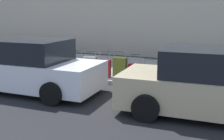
% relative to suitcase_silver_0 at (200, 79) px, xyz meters
% --- Properties ---
extents(ground_plane, '(40.00, 40.00, 0.00)m').
position_rel_suitcase_silver_0_xyz_m(ground_plane, '(3.87, 0.40, -0.41)').
color(ground_plane, black).
extents(sidewalk_curb, '(18.00, 5.00, 0.14)m').
position_rel_suitcase_silver_0_xyz_m(sidewalk_curb, '(3.87, -2.10, -0.34)').
color(sidewalk_curb, gray).
rests_on(sidewalk_curb, ground_plane).
extents(suitcase_silver_0, '(0.42, 0.25, 0.74)m').
position_rel_suitcase_silver_0_xyz_m(suitcase_silver_0, '(0.00, 0.00, 0.00)').
color(suitcase_silver_0, '#9EA0A8').
rests_on(suitcase_silver_0, sidewalk_curb).
extents(suitcase_teal_1, '(0.39, 0.27, 0.78)m').
position_rel_suitcase_silver_0_xyz_m(suitcase_teal_1, '(0.50, -0.11, 0.09)').
color(suitcase_teal_1, '#0F606B').
rests_on(suitcase_teal_1, sidewalk_curb).
extents(suitcase_black_2, '(0.49, 0.28, 0.64)m').
position_rel_suitcase_silver_0_xyz_m(suitcase_black_2, '(1.03, -0.09, 0.02)').
color(suitcase_black_2, black).
rests_on(suitcase_black_2, sidewalk_curb).
extents(suitcase_navy_3, '(0.50, 0.29, 0.79)m').
position_rel_suitcase_silver_0_xyz_m(suitcase_navy_3, '(1.61, -0.03, 0.00)').
color(suitcase_navy_3, navy).
rests_on(suitcase_navy_3, sidewalk_curb).
extents(suitcase_maroon_4, '(0.42, 0.25, 0.91)m').
position_rel_suitcase_silver_0_xyz_m(suitcase_maroon_4, '(2.16, -0.05, 0.02)').
color(suitcase_maroon_4, maroon).
rests_on(suitcase_maroon_4, sidewalk_curb).
extents(suitcase_olive_5, '(0.50, 0.25, 0.97)m').
position_rel_suitcase_silver_0_xyz_m(suitcase_olive_5, '(2.71, -0.09, 0.10)').
color(suitcase_olive_5, '#59601E').
rests_on(suitcase_olive_5, sidewalk_curb).
extents(suitcase_red_6, '(0.45, 0.23, 0.95)m').
position_rel_suitcase_silver_0_xyz_m(suitcase_red_6, '(3.28, -0.03, 0.05)').
color(suitcase_red_6, red).
rests_on(suitcase_red_6, sidewalk_curb).
extents(suitcase_silver_7, '(0.49, 0.23, 0.94)m').
position_rel_suitcase_silver_0_xyz_m(suitcase_silver_7, '(3.84, -0.01, 0.09)').
color(suitcase_silver_7, '#9EA0A8').
rests_on(suitcase_silver_7, sidewalk_curb).
extents(suitcase_teal_8, '(0.44, 0.24, 0.91)m').
position_rel_suitcase_silver_0_xyz_m(suitcase_teal_8, '(4.41, -0.04, 0.04)').
color(suitcase_teal_8, '#0F606B').
rests_on(suitcase_teal_8, sidewalk_curb).
extents(suitcase_black_9, '(0.35, 0.20, 0.78)m').
position_rel_suitcase_silver_0_xyz_m(suitcase_black_9, '(4.90, -0.07, 0.09)').
color(suitcase_black_9, black).
rests_on(suitcase_black_9, sidewalk_curb).
extents(suitcase_navy_10, '(0.46, 0.28, 0.56)m').
position_rel_suitcase_silver_0_xyz_m(suitcase_navy_10, '(5.40, -0.04, -0.02)').
color(suitcase_navy_10, navy).
rests_on(suitcase_navy_10, sidewalk_curb).
extents(suitcase_maroon_11, '(0.41, 0.23, 0.96)m').
position_rel_suitcase_silver_0_xyz_m(suitcase_maroon_11, '(5.93, -0.02, 0.10)').
color(suitcase_maroon_11, maroon).
rests_on(suitcase_maroon_11, sidewalk_curb).
extents(fire_hydrant, '(0.39, 0.21, 0.77)m').
position_rel_suitcase_silver_0_xyz_m(fire_hydrant, '(6.83, -0.05, 0.13)').
color(fire_hydrant, red).
rests_on(fire_hydrant, sidewalk_curb).
extents(bollard_post, '(0.13, 0.13, 0.79)m').
position_rel_suitcase_silver_0_xyz_m(bollard_post, '(7.41, 0.10, 0.12)').
color(bollard_post, '#333338').
rests_on(bollard_post, sidewalk_curb).
extents(parked_car_beige_0, '(4.33, 2.22, 1.61)m').
position_rel_suitcase_silver_0_xyz_m(parked_car_beige_0, '(-0.40, 2.02, 0.34)').
color(parked_car_beige_0, tan).
rests_on(parked_car_beige_0, ground_plane).
extents(parked_car_white_1, '(4.57, 2.17, 1.62)m').
position_rel_suitcase_silver_0_xyz_m(parked_car_white_1, '(4.91, 2.02, 0.35)').
color(parked_car_white_1, silver).
rests_on(parked_car_white_1, ground_plane).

